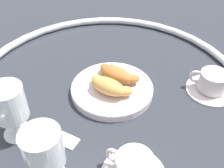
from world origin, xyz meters
The scene contains 9 objects.
ground_plane centered at (0.00, 0.00, 0.00)m, with size 2.20×2.20×0.00m, color #2D3038.
table_chrome_rim centered at (0.00, 0.00, 0.01)m, with size 0.79×0.79×0.02m, color silver.
pastry_plate centered at (0.02, -0.02, 0.01)m, with size 0.23×0.23×0.02m.
croissant_large centered at (0.02, -0.04, 0.04)m, with size 0.13×0.08×0.04m.
croissant_small centered at (0.02, 0.01, 0.04)m, with size 0.13×0.09×0.04m.
coffee_cup_near centered at (0.28, 0.07, 0.03)m, with size 0.14×0.14×0.06m.
juice_glass_left centered at (-0.15, -0.22, 0.09)m, with size 0.08×0.08×0.14m.
juice_glass_right centered at (-0.02, -0.31, 0.09)m, with size 0.08×0.08×0.14m.
sugar_packet centered at (-0.03, -0.21, 0.00)m, with size 0.05×0.03×0.01m, color white.
Camera 1 is at (0.19, -0.55, 0.50)m, focal length 43.10 mm.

